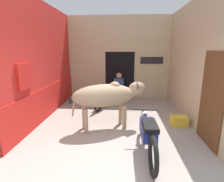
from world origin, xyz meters
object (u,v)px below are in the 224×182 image
Objects in this scene: motorcycle_near at (148,133)px; motorcycle_far at (105,95)px; shopkeeper_seated at (119,86)px; cow at (107,96)px; plastic_stool at (125,96)px; bucket at (73,99)px; crate at (179,121)px.

motorcycle_far is at bearing 111.63° from motorcycle_near.
cow is at bearing -94.91° from shopkeeper_seated.
motorcycle_near is 5.16× the size of plastic_stool.
bucket is (-1.65, 2.29, -0.80)m from cow.
cow reaches higher than plastic_stool.
crate is at bearing -52.82° from shopkeeper_seated.
motorcycle_near reaches higher than bucket.
cow reaches higher than crate.
cow is at bearing -171.72° from crate.
bucket is (-2.15, -0.46, -0.08)m from plastic_stool.
motorcycle_far is at bearing -14.86° from bucket.
shopkeeper_seated is (0.51, 0.73, 0.18)m from motorcycle_far.
bucket is at bearing 165.14° from motorcycle_far.
crate is 1.69× the size of bucket.
cow is at bearing -100.26° from plastic_stool.
cow is 2.88m from plastic_stool.
crate is at bearing 8.28° from cow.
crate is (1.79, -2.36, -0.49)m from shopkeeper_seated.
shopkeeper_seated reaches higher than crate.
bucket is (-1.88, -0.37, -0.50)m from shopkeeper_seated.
plastic_stool is 1.49× the size of bucket.
motorcycle_near is 4.32m from bucket.
motorcycle_near is 1.67× the size of shopkeeper_seated.
shopkeeper_seated reaches higher than motorcycle_near.
motorcycle_far is 1.45m from bucket.
crate is at bearing -28.55° from bucket.
shopkeeper_seated reaches higher than motorcycle_far.
crate is (1.08, 1.44, -0.32)m from motorcycle_near.
motorcycle_far is 1.60× the size of shopkeeper_seated.
cow is at bearing -54.24° from bucket.
crate is at bearing -58.16° from plastic_stool.
motorcycle_near is 3.87m from shopkeeper_seated.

